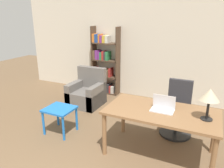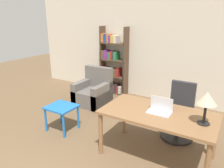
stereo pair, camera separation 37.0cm
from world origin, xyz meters
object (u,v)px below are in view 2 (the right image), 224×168
Objects in this scene: laptop at (160,109)px; bookshelf at (112,65)px; armchair at (93,93)px; office_chair at (179,115)px; desk at (158,118)px; side_table_blue at (62,110)px; table_lamp at (207,99)px.

laptop is 3.15m from bookshelf.
laptop reaches higher than armchair.
bookshelf reaches higher than office_chair.
bookshelf reaches higher than desk.
office_chair is at bearing -11.66° from armchair.
bookshelf is at bearing 133.84° from desk.
office_chair is (0.14, 0.81, -0.24)m from desk.
desk is 3.22× the size of side_table_blue.
office_chair is 2.25m from side_table_blue.
table_lamp is 0.50× the size of armchair.
side_table_blue is (-2.55, -0.12, -0.72)m from table_lamp.
armchair is 0.49× the size of bookshelf.
side_table_blue is 1.45m from armchair.
laptop is 0.88m from office_chair.
laptop is 2.57m from armchair.
office_chair reaches higher than desk.
office_chair is at bearing 80.01° from desk.
bookshelf is (-2.20, 2.25, -0.01)m from laptop.
bookshelf is at bearing 141.03° from table_lamp.
table_lamp is 3.21m from armchair.
bookshelf reaches higher than laptop.
desk is 3.16m from bookshelf.
table_lamp is at bearing -58.34° from office_chair.
side_table_blue is at bearing -177.36° from table_lamp.
table_lamp reaches higher than armchair.
desk is at bearing 178.28° from table_lamp.
laptop is at bearing -99.33° from office_chair.
laptop is at bearing 4.87° from side_table_blue.
laptop is 1.97m from side_table_blue.
armchair is 1.12m from bookshelf.
desk is 2.54m from armchair.
laptop is at bearing -45.65° from bookshelf.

